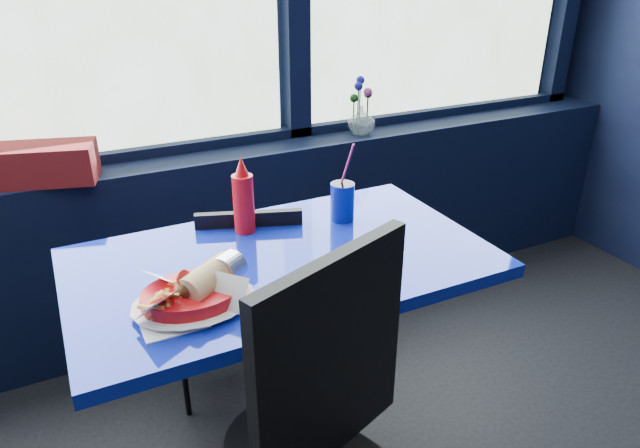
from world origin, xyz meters
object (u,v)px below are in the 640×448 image
Objects in this scene: near_table at (284,309)px; food_basket at (195,292)px; chair_near_back at (235,291)px; flower_vase at (362,117)px; soda_cup at (342,201)px; ketchup_bottle at (243,199)px.

food_basket is at bearing -154.77° from near_table.
flower_vase is (0.79, 0.50, 0.42)m from chair_near_back.
food_basket is at bearing -153.23° from soda_cup.
chair_near_back is 1.03m from flower_vase.
flower_vase is 0.97× the size of soda_cup.
soda_cup is (0.32, -0.06, -0.04)m from ketchup_bottle.
near_table is 4.63× the size of flower_vase.
near_table is 3.97× the size of food_basket.
ketchup_bottle reaches higher than chair_near_back.
near_table is 0.40m from soda_cup.
ketchup_bottle is (-0.78, -0.63, -0.02)m from flower_vase.
flower_vase is (0.75, 0.84, 0.31)m from near_table.
flower_vase is 1.05× the size of ketchup_bottle.
chair_near_back is (-0.05, 0.33, -0.11)m from near_table.
soda_cup is (0.57, 0.29, 0.03)m from food_basket.
food_basket is 1.14× the size of soda_cup.
food_basket is (-0.29, -0.14, 0.22)m from near_table.
soda_cup reaches higher than chair_near_back.
soda_cup is at bearing -124.23° from flower_vase.
soda_cup reaches higher than near_table.
chair_near_back is 2.65× the size of food_basket.
chair_near_back reaches higher than near_table.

